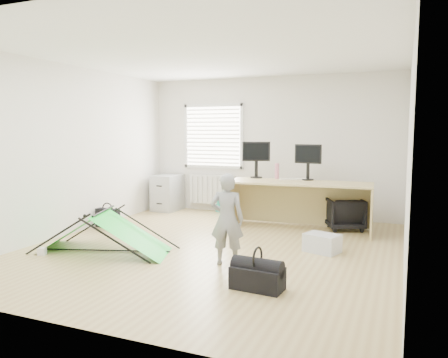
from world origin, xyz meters
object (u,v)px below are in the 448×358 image
at_px(kite, 104,231).
at_px(duffel_bag, 257,278).
at_px(monitor_left, 256,165).
at_px(filing_cabinet, 168,193).
at_px(office_chair, 345,214).
at_px(person, 227,219).
at_px(monitor_right, 308,167).
at_px(thermos, 277,171).
at_px(laptop_bag, 108,218).
at_px(storage_crate, 322,243).
at_px(desk, 298,206).

height_order(kite, duffel_bag, kite).
relative_size(monitor_left, duffel_bag, 0.92).
xyz_separation_m(filing_cabinet, office_chair, (3.67, -0.43, -0.10)).
height_order(person, kite, person).
bearing_deg(monitor_right, kite, -120.06).
bearing_deg(thermos, person, -87.85).
distance_m(filing_cabinet, laptop_bag, 1.85).
height_order(monitor_left, office_chair, monitor_left).
distance_m(office_chair, storage_crate, 1.56).
bearing_deg(monitor_right, storage_crate, -61.22).
relative_size(monitor_left, storage_crate, 1.12).
relative_size(desk, monitor_left, 4.74).
bearing_deg(office_chair, duffel_bag, 58.77).
relative_size(filing_cabinet, office_chair, 1.26).
distance_m(monitor_right, kite, 3.58).
bearing_deg(desk, storage_crate, -66.07).
distance_m(monitor_left, monitor_right, 0.94).
xyz_separation_m(person, storage_crate, (1.00, 1.02, -0.45)).
bearing_deg(storage_crate, filing_cabinet, 150.92).
bearing_deg(desk, laptop_bag, -163.07).
distance_m(laptop_bag, duffel_bag, 3.79).
height_order(monitor_left, duffel_bag, monitor_left).
distance_m(filing_cabinet, thermos, 2.57).
height_order(desk, person, person).
bearing_deg(thermos, laptop_bag, -151.10).
relative_size(thermos, laptop_bag, 0.63).
height_order(desk, thermos, thermos).
bearing_deg(desk, office_chair, 20.70).
bearing_deg(office_chair, desk, 0.58).
xyz_separation_m(monitor_left, monitor_right, (0.94, 0.00, -0.01)).
height_order(filing_cabinet, thermos, thermos).
distance_m(monitor_left, laptop_bag, 2.78).
relative_size(filing_cabinet, person, 0.65).
relative_size(desk, office_chair, 4.02).
bearing_deg(kite, filing_cabinet, 85.99).
bearing_deg(office_chair, laptop_bag, -2.46).
bearing_deg(storage_crate, desk, 116.61).
xyz_separation_m(kite, laptop_bag, (-0.91, 1.26, -0.12)).
bearing_deg(monitor_right, monitor_left, -169.94).
height_order(office_chair, kite, kite).
xyz_separation_m(kite, duffel_bag, (2.40, -0.57, -0.17)).
xyz_separation_m(desk, monitor_left, (-0.85, 0.32, 0.65)).
bearing_deg(monitor_right, thermos, -171.47).
height_order(filing_cabinet, person, person).
relative_size(monitor_right, kite, 0.26).
bearing_deg(laptop_bag, duffel_bag, -28.52).
xyz_separation_m(monitor_left, person, (0.48, -2.58, -0.48)).
xyz_separation_m(office_chair, duffel_bag, (-0.48, -3.24, -0.15)).
bearing_deg(duffel_bag, monitor_left, 113.41).
xyz_separation_m(monitor_right, storage_crate, (0.54, -1.57, -0.91)).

